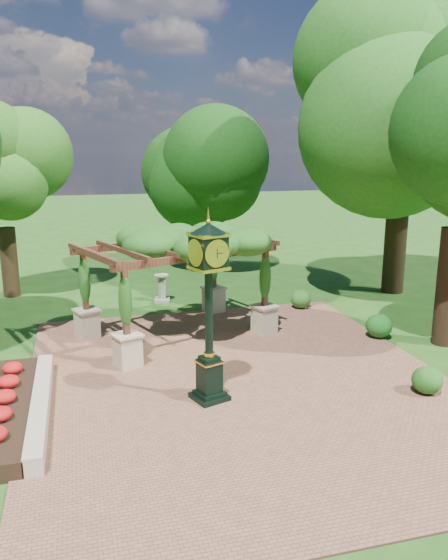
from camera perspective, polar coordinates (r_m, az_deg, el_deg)
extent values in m
plane|color=#1E4714|center=(12.69, 3.02, -12.28)|extent=(120.00, 120.00, 0.00)
cube|color=brown|center=(13.55, 1.69, -10.45)|extent=(10.00, 12.00, 0.04)
cube|color=#C6B793|center=(12.57, -18.60, -12.28)|extent=(0.35, 5.00, 0.40)
cube|color=black|center=(12.57, -1.53, -12.07)|extent=(0.90, 0.90, 0.11)
cube|color=black|center=(12.37, -1.54, -10.06)|extent=(0.57, 0.57, 0.80)
cube|color=gold|center=(12.23, -1.55, -8.53)|extent=(0.63, 0.63, 0.04)
cylinder|color=black|center=(11.85, -1.59, -3.33)|extent=(0.23, 0.23, 2.05)
cube|color=black|center=(11.53, -1.63, 3.03)|extent=(0.79, 0.79, 0.62)
cylinder|color=beige|center=(11.27, -0.75, 2.79)|extent=(0.51, 0.20, 0.53)
cone|color=black|center=(11.46, -1.65, 5.44)|extent=(1.02, 1.02, 0.22)
sphere|color=gold|center=(11.44, -1.65, 6.10)|extent=(0.12, 0.12, 0.12)
cube|color=#C2B490|center=(14.42, -10.05, -7.29)|extent=(0.76, 0.76, 0.82)
cube|color=#532E1C|center=(14.02, -10.27, -2.29)|extent=(0.19, 0.19, 1.69)
cube|color=#C2B490|center=(16.76, 4.24, -4.15)|extent=(0.76, 0.76, 0.82)
cube|color=#532E1C|center=(16.41, 4.31, 0.20)|extent=(0.19, 0.19, 1.69)
cube|color=#C2B490|center=(16.82, -14.11, -4.46)|extent=(0.76, 0.76, 0.82)
cube|color=#532E1C|center=(16.48, -14.36, -0.14)|extent=(0.19, 0.19, 1.69)
cube|color=#C2B490|center=(18.86, -1.08, -2.10)|extent=(0.76, 0.76, 0.82)
cube|color=#532E1C|center=(18.55, -1.10, 1.78)|extent=(0.19, 0.19, 1.69)
cube|color=#532E1C|center=(14.89, -2.43, 2.47)|extent=(5.03, 1.96, 0.20)
cube|color=#532E1C|center=(17.22, -7.43, 3.87)|extent=(5.03, 1.96, 0.20)
ellipsoid|color=#1F4F16|center=(16.00, -5.13, 4.10)|extent=(6.12, 4.93, 0.92)
cube|color=gray|center=(20.51, -6.47, -2.07)|extent=(0.67, 0.67, 0.10)
cylinder|color=gray|center=(20.40, -6.51, -0.82)|extent=(0.34, 0.34, 0.92)
cylinder|color=gray|center=(20.28, -6.54, 0.50)|extent=(0.63, 0.63, 0.05)
ellipsoid|color=#1F5518|center=(13.57, 20.47, -9.77)|extent=(0.76, 0.76, 0.63)
ellipsoid|color=#1A5A19|center=(16.97, 15.89, -4.62)|extent=(0.79, 0.79, 0.71)
ellipsoid|color=#29681E|center=(19.50, 8.03, -1.98)|extent=(0.88, 0.88, 0.64)
cylinder|color=#332413|center=(22.40, -21.52, 1.75)|extent=(0.63, 0.63, 2.66)
ellipsoid|color=#275618|center=(22.02, -22.29, 10.52)|extent=(3.46, 3.46, 4.20)
cylinder|color=#341F15|center=(25.32, -2.84, 4.04)|extent=(0.64, 0.64, 2.75)
ellipsoid|color=#133B0E|center=(24.99, -2.93, 12.10)|extent=(4.45, 4.45, 4.35)
cylinder|color=black|center=(22.34, 17.50, 4.25)|extent=(0.85, 0.85, 4.35)
ellipsoid|color=#235618|center=(22.21, 18.57, 18.68)|extent=(5.91, 5.91, 6.87)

